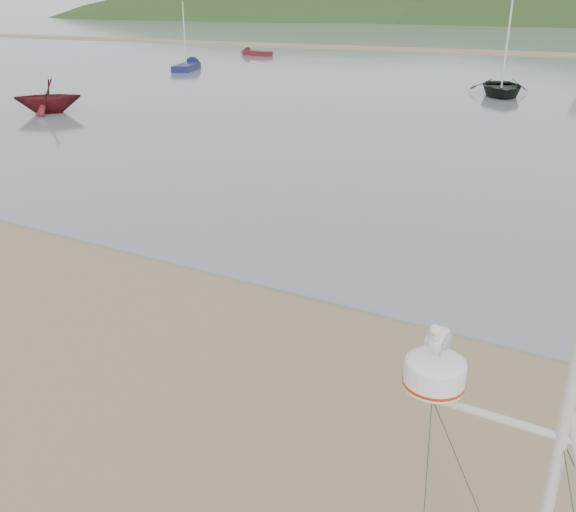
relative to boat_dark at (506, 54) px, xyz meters
The scene contains 5 objects.
ground 33.56m from the boat_dark, 85.82° to the right, with size 560.00×560.00×0.00m, color #8E7552.
boat_dark is the anchor object (origin of this frame).
boat_red 25.19m from the boat_dark, 135.76° to the right, with size 2.67×1.63×3.10m, color #571417.
dinghy_red_far 36.25m from the boat_dark, 147.01° to the left, with size 4.82×2.38×1.14m.
sailboat_blue_near 26.72m from the boat_dark, behind, with size 3.54×5.74×5.68m.
Camera 1 is at (5.05, -4.87, 4.95)m, focal length 38.00 mm.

